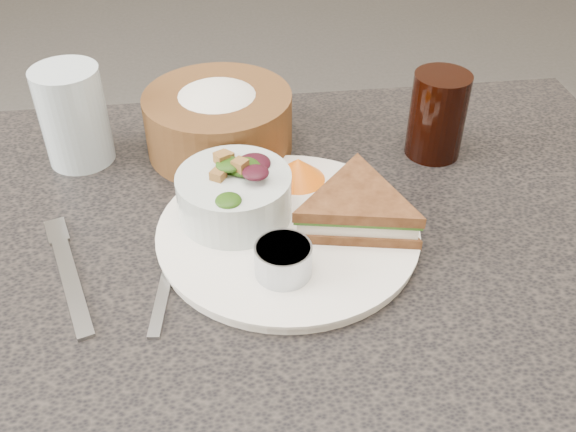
# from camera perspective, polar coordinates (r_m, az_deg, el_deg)

# --- Properties ---
(dinner_plate) EXTENTS (0.29, 0.29, 0.01)m
(dinner_plate) POSITION_cam_1_polar(r_m,az_deg,el_deg) (0.72, 0.00, -1.47)
(dinner_plate) COLOR white
(dinner_plate) RESTS_ON dining_table
(sandwich) EXTENTS (0.19, 0.19, 0.04)m
(sandwich) POSITION_cam_1_polar(r_m,az_deg,el_deg) (0.71, 6.16, 0.63)
(sandwich) COLOR brown
(sandwich) RESTS_ON dinner_plate
(salad_bowl) EXTENTS (0.15, 0.15, 0.07)m
(salad_bowl) POSITION_cam_1_polar(r_m,az_deg,el_deg) (0.72, -4.82, 2.48)
(salad_bowl) COLOR silver
(salad_bowl) RESTS_ON dinner_plate
(dressing_ramekin) EXTENTS (0.07, 0.07, 0.04)m
(dressing_ramekin) POSITION_cam_1_polar(r_m,az_deg,el_deg) (0.65, -0.43, -3.94)
(dressing_ramekin) COLOR #A3ABB4
(dressing_ramekin) RESTS_ON dinner_plate
(orange_wedge) EXTENTS (0.10, 0.10, 0.03)m
(orange_wedge) POSITION_cam_1_polar(r_m,az_deg,el_deg) (0.78, 0.89, 4.17)
(orange_wedge) COLOR orange
(orange_wedge) RESTS_ON dinner_plate
(fork) EXTENTS (0.07, 0.17, 0.00)m
(fork) POSITION_cam_1_polar(r_m,az_deg,el_deg) (0.71, -18.78, -5.38)
(fork) COLOR #989898
(fork) RESTS_ON dining_table
(knife) EXTENTS (0.04, 0.19, 0.00)m
(knife) POSITION_cam_1_polar(r_m,az_deg,el_deg) (0.69, -10.60, -4.80)
(knife) COLOR #A4A6A9
(knife) RESTS_ON dining_table
(bread_basket) EXTENTS (0.22, 0.22, 0.11)m
(bread_basket) POSITION_cam_1_polar(r_m,az_deg,el_deg) (0.85, -6.23, 9.13)
(bread_basket) COLOR brown
(bread_basket) RESTS_ON dining_table
(cola_glass) EXTENTS (0.08, 0.08, 0.13)m
(cola_glass) POSITION_cam_1_polar(r_m,az_deg,el_deg) (0.86, 13.19, 9.06)
(cola_glass) COLOR black
(cola_glass) RESTS_ON dining_table
(water_glass) EXTENTS (0.10, 0.10, 0.13)m
(water_glass) POSITION_cam_1_polar(r_m,az_deg,el_deg) (0.87, -18.52, 8.43)
(water_glass) COLOR silver
(water_glass) RESTS_ON dining_table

